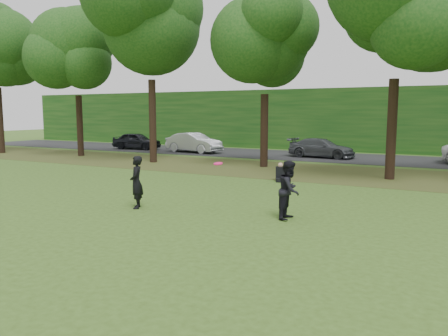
% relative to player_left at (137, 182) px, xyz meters
% --- Properties ---
extents(ground, '(120.00, 120.00, 0.00)m').
position_rel_player_left_xyz_m(ground, '(2.49, -1.90, -0.86)').
color(ground, '#334D18').
rests_on(ground, ground).
extents(leaf_litter, '(60.00, 7.00, 0.01)m').
position_rel_player_left_xyz_m(leaf_litter, '(2.49, 11.10, -0.85)').
color(leaf_litter, '#51411D').
rests_on(leaf_litter, ground).
extents(street, '(70.00, 7.00, 0.02)m').
position_rel_player_left_xyz_m(street, '(2.49, 19.10, -0.85)').
color(street, black).
rests_on(street, ground).
extents(far_hedge, '(70.00, 3.00, 5.00)m').
position_rel_player_left_xyz_m(far_hedge, '(2.49, 25.10, 1.64)').
color(far_hedge, '#123F12').
rests_on(far_hedge, ground).
extents(player_left, '(0.69, 0.75, 1.71)m').
position_rel_player_left_xyz_m(player_left, '(0.00, 0.00, 0.00)').
color(player_left, black).
rests_on(player_left, ground).
extents(player_right, '(0.66, 0.85, 1.72)m').
position_rel_player_left_xyz_m(player_right, '(4.88, 0.94, 0.00)').
color(player_right, black).
rests_on(player_right, ground).
extents(parked_cars, '(38.01, 3.82, 1.54)m').
position_rel_player_left_xyz_m(parked_cars, '(4.01, 18.31, -0.10)').
color(parked_cars, black).
rests_on(parked_cars, street).
extents(frisbee, '(0.31, 0.31, 0.08)m').
position_rel_player_left_xyz_m(frisbee, '(2.86, 0.30, 0.74)').
color(frisbee, '#EB1365').
rests_on(frisbee, ground).
extents(seated_person, '(0.66, 0.83, 0.83)m').
position_rel_player_left_xyz_m(seated_person, '(2.16, 7.52, -0.54)').
color(seated_person, black).
rests_on(seated_person, ground).
extents(tree_line, '(55.30, 7.90, 12.31)m').
position_rel_player_left_xyz_m(tree_line, '(2.15, 11.03, 6.99)').
color(tree_line, black).
rests_on(tree_line, ground).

